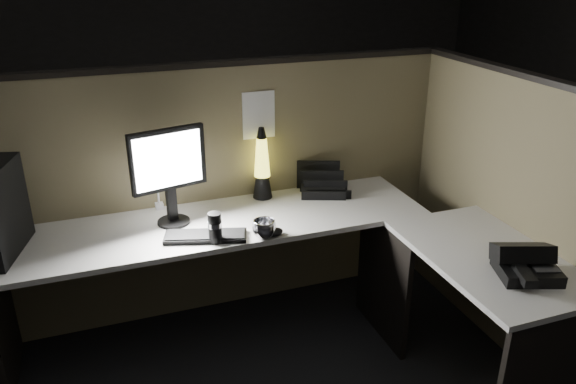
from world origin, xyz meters
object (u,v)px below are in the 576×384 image
object	(u,v)px
desk_phone	(525,263)
monitor	(169,167)
lava_lamp	(262,169)
keyboard	(206,236)

from	to	relation	value
desk_phone	monitor	bearing A→B (deg)	161.92
monitor	lava_lamp	world-z (taller)	monitor
monitor	desk_phone	xyz separation A→B (m)	(1.40, -1.08, -0.26)
keyboard	desk_phone	distance (m)	1.53
lava_lamp	desk_phone	size ratio (longest dim) A/B	1.36
keyboard	lava_lamp	size ratio (longest dim) A/B	0.97
desk_phone	lava_lamp	bearing A→B (deg)	143.89
monitor	lava_lamp	xyz separation A→B (m)	(0.56, 0.16, -0.14)
monitor	lava_lamp	distance (m)	0.59
keyboard	lava_lamp	bearing A→B (deg)	59.87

